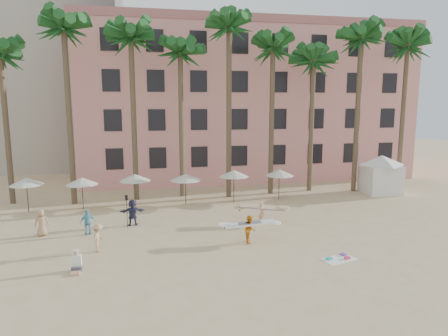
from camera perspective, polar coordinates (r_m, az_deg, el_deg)
name	(u,v)px	position (r m, az deg, el deg)	size (l,w,h in m)	color
ground	(229,263)	(21.33, 0.65, -13.38)	(120.00, 120.00, 0.00)	#D1B789
pink_hotel	(243,104)	(46.58, 2.68, 9.06)	(35.00, 14.00, 16.00)	pink
palm_row	(199,45)	(34.87, -3.66, 17.14)	(44.40, 5.40, 16.30)	brown
umbrella_row	(160,177)	(32.33, -9.06, -1.29)	(22.50, 2.70, 2.73)	#332B23
cabana	(381,171)	(39.07, 21.52, -0.39)	(4.83, 4.83, 3.50)	silver
beach_towel	(339,258)	(22.64, 16.13, -12.30)	(2.01, 1.48, 0.14)	white
carrier_yellow	(262,210)	(27.66, 5.41, -6.04)	(3.13, 1.26, 1.58)	#E3AB80
carrier_white	(250,228)	(23.97, 3.70, -8.52)	(3.06, 0.96, 1.64)	orange
beachgoers	(100,222)	(26.40, -17.29, -7.33)	(6.79, 5.47, 1.78)	#2E2F50
paddle	(127,207)	(27.22, -13.72, -5.45)	(0.18, 0.04, 2.23)	black
seated_man	(76,264)	(21.47, -20.33, -12.76)	(0.48, 0.83, 1.08)	#3F3F4C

